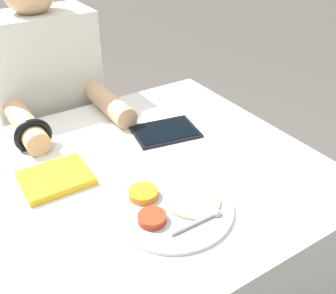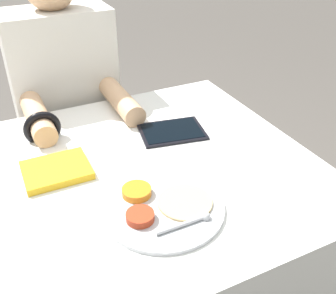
{
  "view_description": "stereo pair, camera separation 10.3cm",
  "coord_description": "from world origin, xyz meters",
  "px_view_note": "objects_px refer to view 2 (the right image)",
  "views": [
    {
      "loc": [
        -0.25,
        -0.76,
        1.37
      ],
      "look_at": [
        0.22,
        -0.03,
        0.81
      ],
      "focal_mm": 42.0,
      "sensor_mm": 36.0,
      "label": 1
    },
    {
      "loc": [
        -0.16,
        -0.81,
        1.37
      ],
      "look_at": [
        0.22,
        -0.03,
        0.81
      ],
      "focal_mm": 42.0,
      "sensor_mm": 36.0,
      "label": 2
    }
  ],
  "objects_px": {
    "thali_tray": "(162,206)",
    "red_notebook": "(57,171)",
    "person_diner": "(72,134)",
    "tablet_device": "(172,131)"
  },
  "relations": [
    {
      "from": "thali_tray",
      "to": "person_diner",
      "type": "distance_m",
      "value": 0.77
    },
    {
      "from": "thali_tray",
      "to": "person_diner",
      "type": "height_order",
      "value": "person_diner"
    },
    {
      "from": "thali_tray",
      "to": "red_notebook",
      "type": "distance_m",
      "value": 0.31
    },
    {
      "from": "red_notebook",
      "to": "thali_tray",
      "type": "bearing_deg",
      "value": -52.64
    },
    {
      "from": "thali_tray",
      "to": "person_diner",
      "type": "relative_size",
      "value": 0.24
    },
    {
      "from": "tablet_device",
      "to": "person_diner",
      "type": "relative_size",
      "value": 0.18
    },
    {
      "from": "tablet_device",
      "to": "person_diner",
      "type": "height_order",
      "value": "person_diner"
    },
    {
      "from": "tablet_device",
      "to": "red_notebook",
      "type": "bearing_deg",
      "value": -171.37
    },
    {
      "from": "thali_tray",
      "to": "red_notebook",
      "type": "bearing_deg",
      "value": 127.36
    },
    {
      "from": "thali_tray",
      "to": "person_diner",
      "type": "xyz_separation_m",
      "value": [
        -0.05,
        0.74,
        -0.19
      ]
    }
  ]
}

